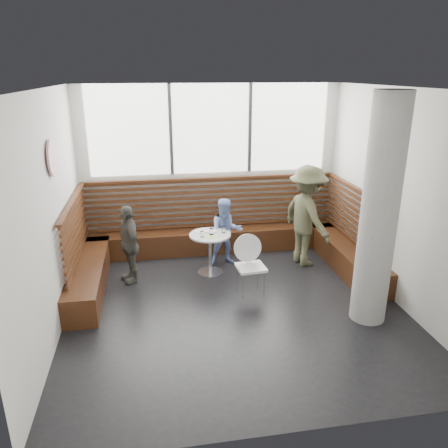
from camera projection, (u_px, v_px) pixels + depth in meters
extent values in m
cube|color=silver|center=(236.00, 207.00, 6.13)|extent=(5.00, 5.00, 3.20)
cube|color=black|center=(235.00, 307.00, 6.67)|extent=(5.00, 5.00, 0.01)
cube|color=white|center=(237.00, 88.00, 5.60)|extent=(5.00, 5.00, 0.01)
cube|color=white|center=(211.00, 129.00, 8.18)|extent=(4.50, 0.02, 1.65)
cube|color=#3F3F42|center=(171.00, 130.00, 8.04)|extent=(0.06, 0.04, 1.65)
cube|color=#3F3F42|center=(250.00, 128.00, 8.28)|extent=(0.06, 0.04, 1.65)
cube|color=#381D0E|center=(213.00, 240.00, 8.68)|extent=(5.00, 0.50, 0.45)
cube|color=#381D0E|center=(91.00, 270.00, 7.40)|extent=(0.50, 2.50, 0.45)
cube|color=#381D0E|center=(341.00, 252.00, 8.11)|extent=(0.50, 2.50, 0.45)
cube|color=#3D1F0F|center=(212.00, 203.00, 8.60)|extent=(4.88, 0.08, 0.98)
cube|color=#3D1F0F|center=(76.00, 230.00, 7.13)|extent=(0.08, 2.38, 0.98)
cube|color=#3D1F0F|center=(353.00, 215.00, 7.90)|extent=(0.08, 2.38, 0.98)
cylinder|color=gray|center=(379.00, 213.00, 5.87)|extent=(0.50, 0.50, 3.20)
cylinder|color=white|center=(52.00, 158.00, 5.88)|extent=(0.03, 0.50, 0.50)
cylinder|color=silver|center=(210.00, 272.00, 7.79)|extent=(0.45, 0.45, 0.02)
cylinder|color=silver|center=(210.00, 254.00, 7.67)|extent=(0.07, 0.07, 0.71)
cylinder|color=#B7B7BA|center=(210.00, 235.00, 7.55)|extent=(0.72, 0.72, 0.03)
cube|color=white|center=(251.00, 267.00, 6.91)|extent=(0.44, 0.42, 0.04)
cylinder|color=white|center=(249.00, 248.00, 7.00)|extent=(0.46, 0.11, 0.46)
cylinder|color=silver|center=(242.00, 287.00, 6.82)|extent=(0.02, 0.02, 0.45)
cylinder|color=silver|center=(264.00, 285.00, 6.87)|extent=(0.02, 0.02, 0.45)
cylinder|color=silver|center=(238.00, 278.00, 7.11)|extent=(0.02, 0.02, 0.45)
cylinder|color=silver|center=(259.00, 276.00, 7.16)|extent=(0.02, 0.02, 0.45)
imported|color=#505237|center=(307.00, 216.00, 7.89)|extent=(1.00, 1.34, 1.85)
imported|color=#819FE0|center=(226.00, 232.00, 7.96)|extent=(0.64, 0.51, 1.26)
imported|color=#54524C|center=(129.00, 244.00, 7.31)|extent=(0.57, 0.85, 1.34)
cylinder|color=white|center=(200.00, 231.00, 7.66)|extent=(0.21, 0.21, 0.01)
cylinder|color=white|center=(211.00, 231.00, 7.66)|extent=(0.22, 0.22, 0.02)
cylinder|color=white|center=(202.00, 234.00, 7.41)|extent=(0.07, 0.07, 0.10)
cylinder|color=white|center=(211.00, 232.00, 7.51)|extent=(0.07, 0.07, 0.11)
cylinder|color=white|center=(224.00, 229.00, 7.60)|extent=(0.07, 0.07, 0.11)
cube|color=#A5C64C|center=(211.00, 237.00, 7.40)|extent=(0.22, 0.16, 0.00)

